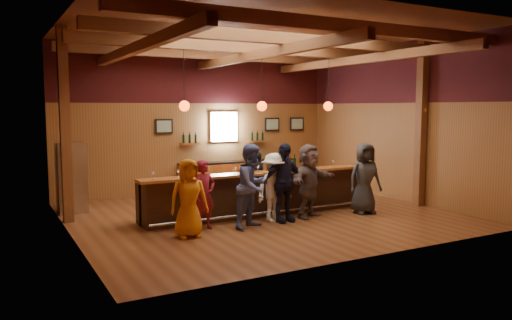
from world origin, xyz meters
The scene contains 27 objects.
room centered at (0.00, 0.06, 3.21)m, with size 9.04×9.00×4.52m.
bar_counter centered at (0.02, 0.15, 0.52)m, with size 6.30×1.07×1.11m.
back_bar_cabinet centered at (1.20, 3.72, 0.48)m, with size 4.00×0.52×0.95m.
window centered at (0.80, 3.95, 2.05)m, with size 0.95×0.09×0.95m.
framed_pictures centered at (1.67, 3.94, 2.10)m, with size 5.35×0.05×0.45m.
wine_shelves centered at (0.80, 3.88, 1.62)m, with size 3.00×0.18×0.30m.
pendant_lights centered at (0.00, 0.00, 2.71)m, with size 4.24×0.24×1.37m.
stainless_fridge centered at (-4.10, 2.60, 0.90)m, with size 0.70×0.70×1.80m, color silver.
customer_orange centered at (-2.36, -1.15, 0.82)m, with size 0.80×0.52×1.63m, color orange.
customer_redvest centered at (-1.84, -0.71, 0.77)m, with size 0.56×0.37×1.54m, color maroon.
customer_denim centered at (-0.82, -1.05, 0.94)m, with size 0.91×0.71×1.87m, color #485791.
customer_white centered at (-0.09, -0.76, 0.81)m, with size 1.04×0.60×1.61m, color white.
customer_navy centered at (0.07, -0.91, 0.92)m, with size 1.08×0.45×1.85m, color black.
customer_brown centered at (0.87, -0.78, 0.90)m, with size 1.67×0.53×1.80m, color #62514F.
customer_dark centered at (2.38, -1.06, 0.90)m, with size 0.88×0.57×1.79m, color #2A2A2D.
bartender centered at (0.36, 0.97, 0.76)m, with size 0.55×0.36×1.51m, color black.
ice_bucket centered at (0.17, -0.11, 1.24)m, with size 0.24×0.24×0.26m, color brown.
bottle_a centered at (0.68, -0.08, 1.26)m, with size 0.08×0.08×0.37m.
bottle_b centered at (0.92, -0.05, 1.25)m, with size 0.08×0.08×0.37m.
glass_a centered at (-2.81, -0.19, 1.23)m, with size 0.07×0.07×0.16m.
glass_b centered at (-2.23, -0.19, 1.25)m, with size 0.09×0.09×0.20m.
glass_c centered at (-1.65, -0.18, 1.23)m, with size 0.08×0.08×0.17m.
glass_d centered at (-0.86, -0.27, 1.24)m, with size 0.08×0.08×0.18m.
glass_e centered at (-0.19, -0.14, 1.23)m, with size 0.07×0.07×0.17m.
glass_f centered at (0.67, -0.23, 1.24)m, with size 0.08×0.08×0.18m.
glass_g centered at (1.23, -0.11, 1.24)m, with size 0.08×0.08×0.18m.
glass_h centered at (2.01, -0.25, 1.24)m, with size 0.08×0.08×0.18m.
Camera 1 is at (-5.97, -10.68, 2.66)m, focal length 35.00 mm.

